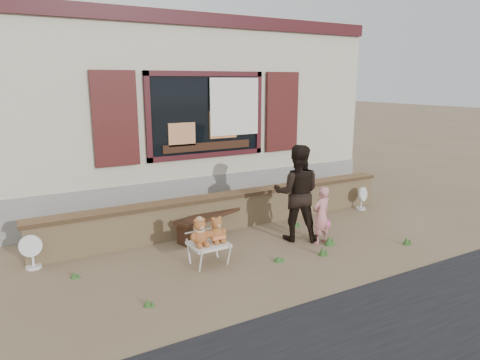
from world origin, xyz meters
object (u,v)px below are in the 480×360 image
teddy_bear_left (200,231)px  bench (213,219)px  adult (297,193)px  teddy_bear_right (217,229)px  child (321,215)px  folding_chair (208,245)px

teddy_bear_left → bench: bearing=55.0°
adult → teddy_bear_right: bearing=41.6°
teddy_bear_left → child: bearing=-5.0°
folding_chair → adult: (1.79, 0.22, 0.53)m
folding_chair → child: bearing=-5.3°
teddy_bear_right → child: size_ratio=0.40×
bench → teddy_bear_left: (-0.76, -1.14, 0.25)m
bench → adult: 1.58m
teddy_bear_right → child: child is taller
bench → folding_chair: bench is taller
bench → folding_chair: bearing=-140.3°
folding_chair → teddy_bear_left: 0.28m
folding_chair → child: 2.05m
folding_chair → child: size_ratio=0.56×
folding_chair → adult: bearing=5.8°
bench → child: size_ratio=1.61×
folding_chair → teddy_bear_left: teddy_bear_left is taller
child → teddy_bear_left: bearing=-12.7°
teddy_bear_left → child: child is taller
folding_chair → teddy_bear_right: bearing=0.0°
bench → teddy_bear_right: teddy_bear_right is taller
child → adult: adult is taller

